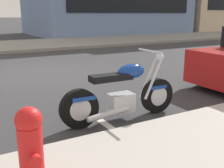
% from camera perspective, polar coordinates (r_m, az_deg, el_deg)
% --- Properties ---
extents(ground_plane, '(260.00, 260.00, 0.00)m').
position_cam_1_polar(ground_plane, '(8.15, -15.72, 1.99)').
color(ground_plane, '#333335').
extents(sidewalk_far_curb, '(120.00, 5.00, 0.14)m').
position_cam_1_polar(sidewalk_far_curb, '(20.42, 13.37, 9.48)').
color(sidewalk_far_curb, gray).
rests_on(sidewalk_far_curb, ground).
extents(parking_stall_stripe, '(0.12, 2.20, 0.01)m').
position_cam_1_polar(parking_stall_stripe, '(4.50, -2.66, -7.36)').
color(parking_stall_stripe, silver).
rests_on(parking_stall_stripe, ground).
extents(parked_motorcycle, '(2.04, 0.62, 1.10)m').
position_cam_1_polar(parked_motorcycle, '(4.39, 2.19, -2.20)').
color(parked_motorcycle, black).
rests_on(parked_motorcycle, ground).
extents(fire_hydrant, '(0.24, 0.36, 0.75)m').
position_cam_1_polar(fire_hydrant, '(2.61, -16.55, -11.97)').
color(fire_hydrant, red).
rests_on(fire_hydrant, sidewalk_near_curb).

